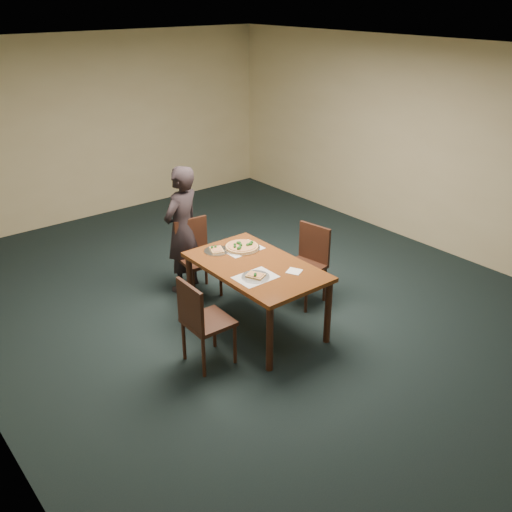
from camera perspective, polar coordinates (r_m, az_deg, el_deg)
ground at (r=6.65m, az=0.46°, el=-5.10°), size 8.00×8.00×0.00m
room_shell at (r=5.96m, az=0.51°, el=9.49°), size 8.00×8.00×8.00m
dining_table at (r=5.96m, az=0.00°, el=-1.67°), size 0.90×1.50×0.75m
chair_far at (r=6.79m, az=-6.02°, el=0.33°), size 0.46×0.46×0.91m
chair_left at (r=5.46m, az=-5.50°, el=-6.24°), size 0.43×0.43×0.91m
chair_right at (r=6.61m, az=5.23°, el=-0.35°), size 0.48×0.48×0.91m
diner at (r=6.79m, az=-7.39°, el=2.63°), size 0.66×0.54×1.55m
placemat_main at (r=6.29m, az=-1.41°, el=0.76°), size 0.42×0.32×0.00m
placemat_near at (r=5.67m, az=-0.05°, el=-2.13°), size 0.40×0.30×0.00m
pizza_pan at (r=6.28m, az=-1.41°, el=0.94°), size 0.40×0.40×0.07m
slice_plate_near at (r=5.66m, az=-0.05°, el=-2.02°), size 0.28×0.28×0.06m
slice_plate_far at (r=6.24m, az=-3.96°, el=0.58°), size 0.28×0.28×0.06m
napkin at (r=5.79m, az=3.85°, el=-1.54°), size 0.19×0.19×0.01m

